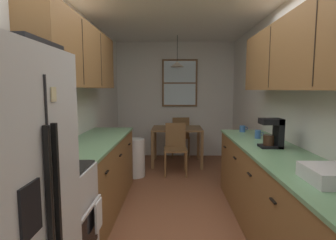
{
  "coord_description": "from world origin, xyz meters",
  "views": [
    {
      "loc": [
        -0.04,
        -2.48,
        1.51
      ],
      "look_at": [
        -0.11,
        1.14,
        1.1
      ],
      "focal_mm": 28.89,
      "sensor_mm": 36.0,
      "label": 1
    }
  ],
  "objects": [
    {
      "name": "ground_plane",
      "position": [
        0.0,
        1.0,
        0.0
      ],
      "size": [
        12.0,
        12.0,
        0.0
      ],
      "primitive_type": "plane",
      "color": "brown"
    },
    {
      "name": "wall_left",
      "position": [
        -1.35,
        1.0,
        1.27
      ],
      "size": [
        0.1,
        9.0,
        2.55
      ],
      "primitive_type": "cube",
      "color": "silver",
      "rests_on": "ground"
    },
    {
      "name": "stove_range",
      "position": [
        -0.99,
        -0.56,
        0.47
      ],
      "size": [
        0.66,
        0.59,
        1.1
      ],
      "color": "silver",
      "rests_on": "ground"
    },
    {
      "name": "mug_by_coffeemaker",
      "position": [
        1.01,
        0.86,
        0.95
      ],
      "size": [
        0.11,
        0.07,
        0.11
      ],
      "color": "#335999",
      "rests_on": "counter_right"
    },
    {
      "name": "table_serving_bowl",
      "position": [
        0.1,
        2.84,
        0.77
      ],
      "size": [
        0.17,
        0.17,
        0.06
      ],
      "primitive_type": "cylinder",
      "color": "silver",
      "rests_on": "dining_table"
    },
    {
      "name": "back_window",
      "position": [
        0.1,
        3.58,
        1.65
      ],
      "size": [
        0.78,
        0.05,
        1.04
      ],
      "color": "brown"
    },
    {
      "name": "dish_towel",
      "position": [
        -0.64,
        -0.41,
        0.5
      ],
      "size": [
        0.02,
        0.16,
        0.24
      ],
      "primitive_type": "cube",
      "color": "white"
    },
    {
      "name": "microwave_over_range",
      "position": [
        -1.11,
        -0.56,
        1.68
      ],
      "size": [
        0.39,
        0.58,
        0.34
      ],
      "color": "black"
    },
    {
      "name": "coffee_maker",
      "position": [
        1.01,
        0.33,
        1.06
      ],
      "size": [
        0.22,
        0.18,
        0.31
      ],
      "color": "black",
      "rests_on": "counter_right"
    },
    {
      "name": "dish_rack",
      "position": [
        0.98,
        -0.74,
        0.95
      ],
      "size": [
        0.28,
        0.34,
        0.1
      ],
      "primitive_type": "cube",
      "color": "silver",
      "rests_on": "counter_right"
    },
    {
      "name": "storage_canister",
      "position": [
        -1.0,
        -0.12,
        1.0
      ],
      "size": [
        0.12,
        0.12,
        0.19
      ],
      "color": "red",
      "rests_on": "counter_left"
    },
    {
      "name": "dining_chair_near",
      "position": [
        -0.0,
        2.28,
        0.5
      ],
      "size": [
        0.41,
        0.41,
        0.9
      ],
      "color": "brown",
      "rests_on": "ground"
    },
    {
      "name": "counter_right",
      "position": [
        1.0,
        0.04,
        0.45
      ],
      "size": [
        0.64,
        3.12,
        0.9
      ],
      "color": "brown",
      "rests_on": "ground"
    },
    {
      "name": "dining_chair_far",
      "position": [
        0.11,
        3.48,
        0.5
      ],
      "size": [
        0.45,
        0.45,
        0.9
      ],
      "color": "brown",
      "rests_on": "ground"
    },
    {
      "name": "mug_spare",
      "position": [
        0.96,
        1.38,
        0.95
      ],
      "size": [
        0.12,
        0.08,
        0.09
      ],
      "color": "#335999",
      "rests_on": "counter_right"
    },
    {
      "name": "pendant_light",
      "position": [
        0.03,
        2.88,
        2.0
      ],
      "size": [
        0.27,
        0.27,
        0.6
      ],
      "color": "black"
    },
    {
      "name": "wall_right",
      "position": [
        1.35,
        1.0,
        1.27
      ],
      "size": [
        0.1,
        9.0,
        2.55
      ],
      "primitive_type": "cube",
      "color": "silver",
      "rests_on": "ground"
    },
    {
      "name": "dining_table",
      "position": [
        0.03,
        2.88,
        0.63
      ],
      "size": [
        0.99,
        0.77,
        0.74
      ],
      "color": "brown",
      "rests_on": "ground"
    },
    {
      "name": "upper_cabinets_left",
      "position": [
        -1.14,
        0.72,
        1.89
      ],
      "size": [
        0.33,
        2.15,
        0.73
      ],
      "color": "brown"
    },
    {
      "name": "counter_left",
      "position": [
        -1.0,
        0.77,
        0.45
      ],
      "size": [
        0.64,
        2.07,
        0.9
      ],
      "color": "brown",
      "rests_on": "ground"
    },
    {
      "name": "ceiling_slab",
      "position": [
        0.0,
        1.0,
        2.59
      ],
      "size": [
        4.4,
        9.0,
        0.08
      ],
      "primitive_type": "cube",
      "color": "white"
    },
    {
      "name": "trash_bin",
      "position": [
        -0.7,
        2.09,
        0.33
      ],
      "size": [
        0.34,
        0.34,
        0.66
      ],
      "primitive_type": "cylinder",
      "color": "white",
      "rests_on": "ground"
    },
    {
      "name": "wall_back",
      "position": [
        0.0,
        3.65,
        1.27
      ],
      "size": [
        4.4,
        0.1,
        2.55
      ],
      "primitive_type": "cube",
      "color": "silver",
      "rests_on": "ground"
    },
    {
      "name": "upper_cabinets_right",
      "position": [
        1.14,
        -0.01,
        1.84
      ],
      "size": [
        0.33,
        2.8,
        0.69
      ],
      "color": "brown"
    }
  ]
}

